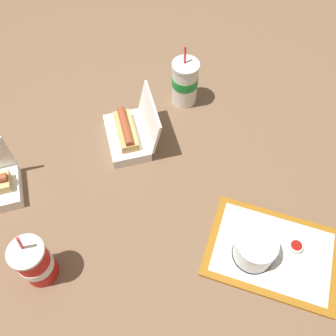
{
  "coord_description": "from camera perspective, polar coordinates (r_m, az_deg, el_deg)",
  "views": [
    {
      "loc": [
        -0.27,
        0.56,
        1.04
      ],
      "look_at": [
        -0.03,
        -0.04,
        0.05
      ],
      "focal_mm": 40.0,
      "sensor_mm": 36.0,
      "label": 1
    }
  ],
  "objects": [
    {
      "name": "soda_cup_front",
      "position": [
        1.37,
        2.59,
        12.92
      ],
      "size": [
        0.1,
        0.1,
        0.23
      ],
      "color": "white",
      "rests_on": "ground_plane"
    },
    {
      "name": "cake_container",
      "position": [
        1.08,
        13.1,
        -11.99
      ],
      "size": [
        0.12,
        0.12,
        0.08
      ],
      "color": "black",
      "rests_on": "food_tray"
    },
    {
      "name": "food_tray",
      "position": [
        1.14,
        15.64,
        -12.28
      ],
      "size": [
        0.38,
        0.28,
        0.01
      ],
      "color": "#A56619",
      "rests_on": "ground_plane"
    },
    {
      "name": "soda_cup_left",
      "position": [
        1.07,
        -19.64,
        -13.39
      ],
      "size": [
        0.09,
        0.09,
        0.22
      ],
      "color": "red",
      "rests_on": "ground_plane"
    },
    {
      "name": "plastic_fork",
      "position": [
        1.13,
        20.12,
        -15.74
      ],
      "size": [
        0.11,
        0.04,
        0.0
      ],
      "primitive_type": "cube",
      "rotation": [
        0.0,
        0.0,
        0.31
      ],
      "color": "white",
      "rests_on": "food_tray"
    },
    {
      "name": "clamshell_hotdog_center",
      "position": [
        1.28,
        -5.91,
        5.3
      ],
      "size": [
        0.26,
        0.27,
        0.17
      ],
      "color": "white",
      "rests_on": "ground_plane"
    },
    {
      "name": "napkin_stack",
      "position": [
        1.15,
        18.18,
        -11.09
      ],
      "size": [
        0.11,
        0.11,
        0.0
      ],
      "primitive_type": "cube",
      "rotation": [
        0.0,
        0.0,
        -0.11
      ],
      "color": "white",
      "rests_on": "food_tray"
    },
    {
      "name": "ketchup_cup",
      "position": [
        1.14,
        18.85,
        -11.29
      ],
      "size": [
        0.04,
        0.04,
        0.02
      ],
      "color": "white",
      "rests_on": "food_tray"
    },
    {
      "name": "ground_plane",
      "position": [
        1.21,
        -2.13,
        -2.14
      ],
      "size": [
        3.2,
        3.2,
        0.0
      ],
      "primitive_type": "plane",
      "color": "brown"
    }
  ]
}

